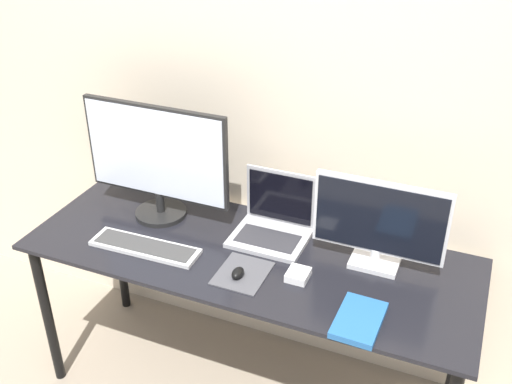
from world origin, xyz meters
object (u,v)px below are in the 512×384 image
(laptop, at_px, (274,221))
(mouse, at_px, (238,273))
(monitor_left, at_px, (156,160))
(monitor_right, at_px, (379,223))
(book, at_px, (359,320))
(keyboard, at_px, (145,247))
(power_brick, at_px, (298,275))

(laptop, relative_size, mouse, 4.50)
(mouse, bearing_deg, monitor_left, 150.52)
(monitor_right, bearing_deg, laptop, 173.57)
(laptop, distance_m, book, 0.60)
(monitor_right, xyz_separation_m, mouse, (-0.45, -0.28, -0.17))
(monitor_right, distance_m, mouse, 0.55)
(laptop, bearing_deg, book, -40.47)
(laptop, distance_m, mouse, 0.33)
(book, bearing_deg, mouse, 172.23)
(monitor_left, xyz_separation_m, monitor_right, (0.94, 0.00, -0.08))
(keyboard, relative_size, power_brick, 5.06)
(keyboard, height_order, book, book)
(keyboard, bearing_deg, monitor_right, 16.17)
(book, bearing_deg, monitor_left, 160.48)
(monitor_right, height_order, mouse, monitor_right)
(mouse, height_order, book, mouse)
(laptop, bearing_deg, power_brick, -51.81)
(monitor_right, relative_size, book, 2.15)
(monitor_right, bearing_deg, keyboard, -163.83)
(monitor_left, height_order, monitor_right, monitor_left)
(monitor_left, bearing_deg, monitor_right, 0.01)
(book, bearing_deg, keyboard, 174.16)
(monitor_left, bearing_deg, mouse, -29.48)
(monitor_left, height_order, laptop, monitor_left)
(keyboard, relative_size, mouse, 6.72)
(book, bearing_deg, laptop, 139.53)
(laptop, bearing_deg, keyboard, -145.36)
(monitor_left, xyz_separation_m, keyboard, (0.07, -0.25, -0.26))
(monitor_left, height_order, mouse, monitor_left)
(laptop, bearing_deg, monitor_left, -174.51)
(keyboard, bearing_deg, monitor_left, 106.30)
(laptop, relative_size, book, 1.31)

